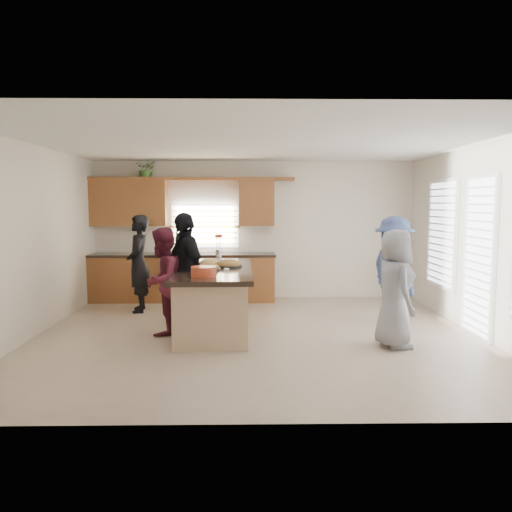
{
  "coord_description": "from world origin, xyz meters",
  "views": [
    {
      "loc": [
        -0.13,
        -7.22,
        1.94
      ],
      "look_at": [
        -0.0,
        0.29,
        1.15
      ],
      "focal_mm": 35.0,
      "sensor_mm": 36.0,
      "label": 1
    }
  ],
  "objects_px": {
    "island": "(215,300)",
    "salad_bowl": "(204,271)",
    "woman_right_back": "(394,270)",
    "woman_left_back": "(139,264)",
    "woman_right_front": "(395,289)",
    "woman_left_front": "(185,273)",
    "woman_left_mid": "(162,281)"
  },
  "relations": [
    {
      "from": "island",
      "to": "salad_bowl",
      "type": "bearing_deg",
      "value": -96.33
    },
    {
      "from": "woman_right_back",
      "to": "salad_bowl",
      "type": "bearing_deg",
      "value": 101.93
    },
    {
      "from": "woman_left_back",
      "to": "woman_right_back",
      "type": "relative_size",
      "value": 1.0
    },
    {
      "from": "woman_right_back",
      "to": "woman_right_front",
      "type": "distance_m",
      "value": 1.37
    },
    {
      "from": "woman_left_front",
      "to": "salad_bowl",
      "type": "bearing_deg",
      "value": -3.89
    },
    {
      "from": "island",
      "to": "salad_bowl",
      "type": "height_order",
      "value": "salad_bowl"
    },
    {
      "from": "salad_bowl",
      "to": "woman_left_mid",
      "type": "bearing_deg",
      "value": 138.92
    },
    {
      "from": "salad_bowl",
      "to": "woman_right_front",
      "type": "xyz_separation_m",
      "value": [
        2.58,
        -0.14,
        -0.23
      ]
    },
    {
      "from": "island",
      "to": "woman_left_back",
      "type": "distance_m",
      "value": 1.96
    },
    {
      "from": "woman_left_front",
      "to": "woman_right_back",
      "type": "height_order",
      "value": "woman_left_front"
    },
    {
      "from": "woman_left_front",
      "to": "island",
      "type": "bearing_deg",
      "value": 84.91
    },
    {
      "from": "woman_right_back",
      "to": "woman_right_front",
      "type": "height_order",
      "value": "woman_right_back"
    },
    {
      "from": "salad_bowl",
      "to": "woman_right_back",
      "type": "xyz_separation_m",
      "value": [
        2.95,
        1.17,
        -0.16
      ]
    },
    {
      "from": "woman_left_back",
      "to": "woman_right_back",
      "type": "distance_m",
      "value": 4.42
    },
    {
      "from": "woman_right_front",
      "to": "woman_left_mid",
      "type": "bearing_deg",
      "value": 71.3
    },
    {
      "from": "salad_bowl",
      "to": "woman_right_front",
      "type": "height_order",
      "value": "woman_right_front"
    },
    {
      "from": "woman_left_back",
      "to": "woman_left_mid",
      "type": "xyz_separation_m",
      "value": [
        0.69,
        -1.58,
        -0.07
      ]
    },
    {
      "from": "woman_left_mid",
      "to": "woman_left_back",
      "type": "bearing_deg",
      "value": -139.55
    },
    {
      "from": "island",
      "to": "woman_left_front",
      "type": "relative_size",
      "value": 1.5
    },
    {
      "from": "woman_right_front",
      "to": "island",
      "type": "bearing_deg",
      "value": 61.34
    },
    {
      "from": "woman_left_mid",
      "to": "woman_left_front",
      "type": "xyz_separation_m",
      "value": [
        0.32,
        0.11,
        0.11
      ]
    },
    {
      "from": "woman_left_mid",
      "to": "woman_left_front",
      "type": "relative_size",
      "value": 0.88
    },
    {
      "from": "woman_right_front",
      "to": "woman_left_back",
      "type": "bearing_deg",
      "value": 53.56
    },
    {
      "from": "salad_bowl",
      "to": "woman_right_back",
      "type": "relative_size",
      "value": 0.2
    },
    {
      "from": "salad_bowl",
      "to": "woman_left_front",
      "type": "bearing_deg",
      "value": 116.61
    },
    {
      "from": "island",
      "to": "woman_left_back",
      "type": "xyz_separation_m",
      "value": [
        -1.44,
        1.26,
        0.42
      ]
    },
    {
      "from": "island",
      "to": "woman_left_back",
      "type": "height_order",
      "value": "woman_left_back"
    },
    {
      "from": "woman_left_mid",
      "to": "woman_right_front",
      "type": "distance_m",
      "value": 3.33
    },
    {
      "from": "island",
      "to": "woman_left_mid",
      "type": "distance_m",
      "value": 0.88
    },
    {
      "from": "island",
      "to": "woman_right_back",
      "type": "xyz_separation_m",
      "value": [
        2.87,
        0.28,
        0.42
      ]
    },
    {
      "from": "woman_left_front",
      "to": "woman_left_back",
      "type": "bearing_deg",
      "value": -175.96
    },
    {
      "from": "salad_bowl",
      "to": "woman_left_back",
      "type": "height_order",
      "value": "woman_left_back"
    }
  ]
}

